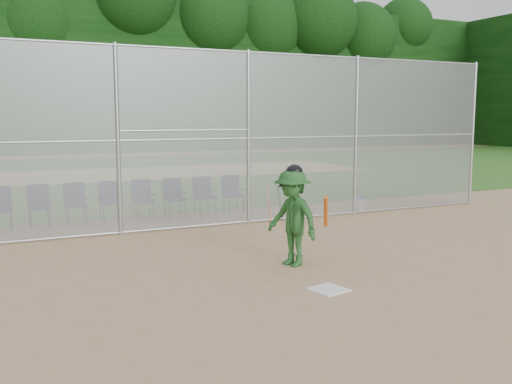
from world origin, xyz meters
name	(u,v)px	position (x,y,z in m)	size (l,w,h in m)	color
ground	(328,285)	(0.00, 0.00, 0.00)	(100.00, 100.00, 0.00)	tan
grass_strip	(102,175)	(0.00, 18.00, 0.01)	(100.00, 100.00, 0.00)	#2D601D
dirt_patch_far	(102,175)	(0.00, 18.00, 0.01)	(24.00, 24.00, 0.00)	tan
backstop_fence	(208,136)	(0.00, 5.00, 2.07)	(16.09, 0.09, 4.00)	gray
treeline	(89,50)	(0.00, 20.00, 5.50)	(81.00, 60.00, 11.00)	black
home_plate	(328,289)	(-0.15, -0.24, 0.01)	(0.47, 0.47, 0.02)	white
batter_at_plate	(292,217)	(0.06, 1.22, 0.83)	(1.05, 1.29, 1.71)	#205122
water_cooler	(359,204)	(4.35, 5.28, 0.20)	(0.32, 0.32, 0.40)	white
spare_bats	(280,203)	(1.90, 5.13, 0.41)	(0.66, 0.34, 0.84)	#D84C14
chair_0	(1,209)	(-4.27, 6.61, 0.48)	(0.54, 0.52, 0.96)	#10193A
chair_1	(39,206)	(-3.48, 6.61, 0.48)	(0.54, 0.52, 0.96)	#10193A
chair_2	(76,204)	(-2.68, 6.61, 0.48)	(0.54, 0.52, 0.96)	#10193A
chair_3	(110,202)	(-1.88, 6.61, 0.48)	(0.54, 0.52, 0.96)	#10193A
chair_4	(143,200)	(-1.08, 6.61, 0.48)	(0.54, 0.52, 0.96)	#10193A
chair_5	(175,198)	(-0.29, 6.61, 0.48)	(0.54, 0.52, 0.96)	#10193A
chair_6	(205,196)	(0.51, 6.61, 0.48)	(0.54, 0.52, 0.96)	#10193A
chair_7	(233,194)	(1.31, 6.61, 0.48)	(0.54, 0.52, 0.96)	#10193A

